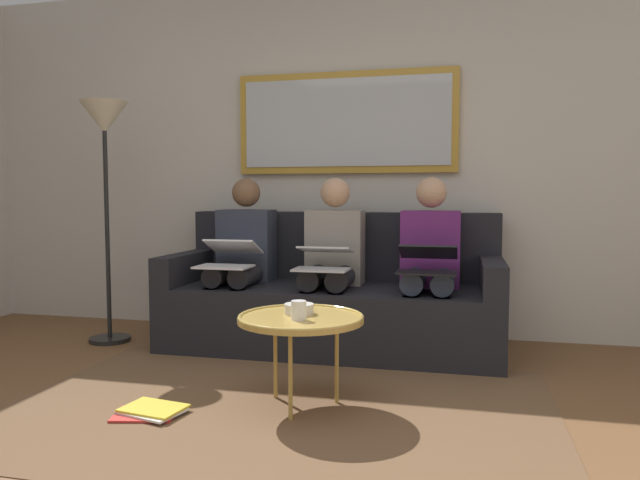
% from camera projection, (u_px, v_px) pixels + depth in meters
% --- Properties ---
extents(wall_rear, '(6.00, 0.12, 2.60)m').
position_uv_depth(wall_rear, '(348.00, 158.00, 4.46)').
color(wall_rear, beige).
rests_on(wall_rear, ground_plane).
extents(area_rug, '(2.60, 1.80, 0.01)m').
position_uv_depth(area_rug, '(279.00, 408.00, 2.86)').
color(area_rug, brown).
rests_on(area_rug, ground_plane).
extents(couch, '(2.20, 0.90, 0.90)m').
position_uv_depth(couch, '(334.00, 300.00, 4.07)').
color(couch, black).
rests_on(couch, ground_plane).
extents(framed_mirror, '(1.61, 0.05, 0.73)m').
position_uv_depth(framed_mirror, '(346.00, 123.00, 4.35)').
color(framed_mirror, '#B7892D').
extents(coffee_table, '(0.61, 0.61, 0.45)m').
position_uv_depth(coffee_table, '(301.00, 319.00, 2.86)').
color(coffee_table, tan).
rests_on(coffee_table, ground_plane).
extents(cup, '(0.07, 0.07, 0.09)m').
position_uv_depth(cup, '(299.00, 310.00, 2.78)').
color(cup, silver).
rests_on(cup, coffee_table).
extents(bowl, '(0.14, 0.14, 0.05)m').
position_uv_depth(bowl, '(299.00, 309.00, 2.92)').
color(bowl, beige).
rests_on(bowl, coffee_table).
extents(person_left, '(0.38, 0.58, 1.14)m').
position_uv_depth(person_left, '(430.00, 260.00, 3.83)').
color(person_left, '#66236B').
rests_on(person_left, couch).
extents(laptop_black, '(0.35, 0.37, 0.16)m').
position_uv_depth(laptop_black, '(428.00, 261.00, 3.61)').
color(laptop_black, black).
extents(person_middle, '(0.38, 0.58, 1.14)m').
position_uv_depth(person_middle, '(332.00, 257.00, 3.98)').
color(person_middle, gray).
rests_on(person_middle, couch).
extents(laptop_silver, '(0.34, 0.34, 0.15)m').
position_uv_depth(laptop_silver, '(324.00, 258.00, 3.74)').
color(laptop_silver, silver).
extents(person_right, '(0.38, 0.58, 1.14)m').
position_uv_depth(person_right, '(242.00, 255.00, 4.13)').
color(person_right, '#2D3342').
rests_on(person_right, couch).
extents(laptop_white, '(0.35, 0.40, 0.18)m').
position_uv_depth(laptop_white, '(229.00, 255.00, 3.91)').
color(laptop_white, white).
extents(magazine_stack, '(0.34, 0.28, 0.03)m').
position_uv_depth(magazine_stack, '(150.00, 411.00, 2.78)').
color(magazine_stack, red).
rests_on(magazine_stack, ground_plane).
extents(standing_lamp, '(0.32, 0.32, 1.66)m').
position_uv_depth(standing_lamp, '(105.00, 144.00, 4.09)').
color(standing_lamp, black).
rests_on(standing_lamp, ground_plane).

